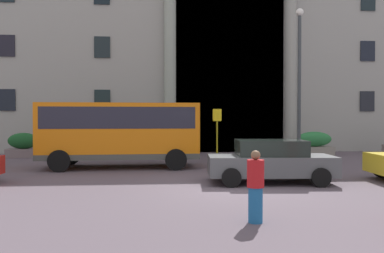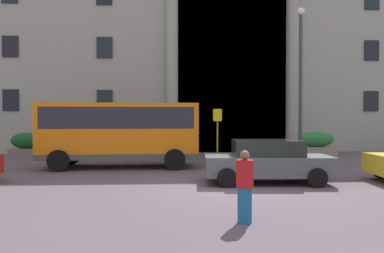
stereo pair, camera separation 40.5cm
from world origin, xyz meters
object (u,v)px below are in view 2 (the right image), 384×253
at_px(hedge_planter_far_west, 168,145).
at_px(parked_hatchback_near, 267,161).
at_px(pedestrian_child_trailing, 245,187).
at_px(bus_stop_sign, 217,129).
at_px(lamppost_plaza_centre, 301,72).
at_px(hedge_planter_far_east, 316,144).
at_px(orange_minibus, 120,129).
at_px(hedge_planter_entrance_right, 103,146).
at_px(scooter_by_planter, 269,162).
at_px(hedge_planter_east, 26,145).

height_order(hedge_planter_far_west, parked_hatchback_near, parked_hatchback_near).
bearing_deg(pedestrian_child_trailing, parked_hatchback_near, 167.00).
xyz_separation_m(bus_stop_sign, lamppost_plaza_centre, (4.35, 0.34, 2.92)).
bearing_deg(lamppost_plaza_centre, hedge_planter_far_east, 54.21).
bearing_deg(orange_minibus, hedge_planter_entrance_right, 105.80).
bearing_deg(hedge_planter_entrance_right, hedge_planter_far_east, 0.06).
relative_size(hedge_planter_entrance_right, hedge_planter_far_west, 1.29).
height_order(bus_stop_sign, lamppost_plaza_centre, lamppost_plaza_centre).
xyz_separation_m(hedge_planter_entrance_right, scooter_by_planter, (7.63, -7.35, -0.16)).
xyz_separation_m(hedge_planter_far_east, scooter_by_planter, (-4.72, -7.36, -0.21)).
bearing_deg(parked_hatchback_near, hedge_planter_far_east, 64.59).
bearing_deg(scooter_by_planter, hedge_planter_far_west, 131.61).
distance_m(hedge_planter_east, hedge_planter_far_west, 7.97).
height_order(hedge_planter_far_east, pedestrian_child_trailing, pedestrian_child_trailing).
bearing_deg(pedestrian_child_trailing, bus_stop_sign, -178.21).
bearing_deg(hedge_planter_east, lamppost_plaza_centre, -10.43).
bearing_deg(hedge_planter_far_east, hedge_planter_east, 179.44).
bearing_deg(scooter_by_planter, hedge_planter_entrance_right, 150.28).
bearing_deg(hedge_planter_entrance_right, parked_hatchback_near, -53.70).
distance_m(scooter_by_planter, lamppost_plaza_centre, 6.94).
bearing_deg(pedestrian_child_trailing, hedge_planter_far_west, -167.75).
height_order(bus_stop_sign, pedestrian_child_trailing, bus_stop_sign).
bearing_deg(parked_hatchback_near, hedge_planter_entrance_right, 130.24).
bearing_deg(lamppost_plaza_centre, orange_minibus, -165.53).
bearing_deg(lamppost_plaza_centre, hedge_planter_entrance_right, 166.37).
height_order(hedge_planter_east, hedge_planter_far_west, hedge_planter_east).
relative_size(bus_stop_sign, lamppost_plaza_centre, 0.34).
relative_size(parked_hatchback_near, lamppost_plaza_centre, 0.55).
xyz_separation_m(hedge_planter_far_east, pedestrian_child_trailing, (-7.11, -14.54, 0.08)).
xyz_separation_m(hedge_planter_east, scooter_by_planter, (11.91, -7.52, -0.20)).
relative_size(hedge_planter_far_west, lamppost_plaza_centre, 0.19).
relative_size(bus_stop_sign, parked_hatchback_near, 0.62).
bearing_deg(bus_stop_sign, hedge_planter_entrance_right, 154.87).
bearing_deg(pedestrian_child_trailing, lamppost_plaza_centre, 162.56).
bearing_deg(hedge_planter_entrance_right, hedge_planter_far_west, 3.78).
xyz_separation_m(bus_stop_sign, parked_hatchback_near, (0.84, -6.63, -0.89)).
bearing_deg(scooter_by_planter, orange_minibus, 171.99).
height_order(orange_minibus, lamppost_plaza_centre, lamppost_plaza_centre).
xyz_separation_m(hedge_planter_east, pedestrian_child_trailing, (9.52, -14.70, 0.09)).
relative_size(scooter_by_planter, lamppost_plaza_centre, 0.26).
bearing_deg(bus_stop_sign, parked_hatchback_near, -82.78).
distance_m(bus_stop_sign, hedge_planter_entrance_right, 6.87).
distance_m(parked_hatchback_near, scooter_by_planter, 2.28).
distance_m(hedge_planter_east, scooter_by_planter, 14.09).
xyz_separation_m(pedestrian_child_trailing, lamppost_plaza_centre, (5.27, 11.98, 3.80)).
bearing_deg(pedestrian_child_trailing, hedge_planter_east, -140.80).
bearing_deg(pedestrian_child_trailing, hedge_planter_entrance_right, -153.90).
relative_size(orange_minibus, lamppost_plaza_centre, 0.87).
bearing_deg(orange_minibus, hedge_planter_east, 137.39).
distance_m(hedge_planter_far_east, pedestrian_child_trailing, 16.19).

